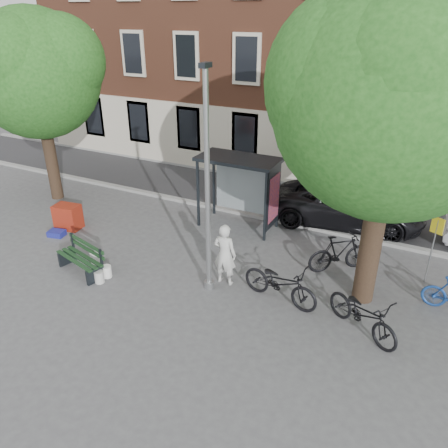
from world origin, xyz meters
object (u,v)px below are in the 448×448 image
at_px(bus_shelter, 250,178).
at_px(notice_sign, 435,236).
at_px(lamppost, 208,198).
at_px(bike_c, 363,314).
at_px(bike_d, 339,253).
at_px(red_stand, 68,217).
at_px(bike_a, 280,283).
at_px(car_dark, 348,205).
at_px(bench, 82,259).
at_px(painter, 225,254).

relative_size(bus_shelter, notice_sign, 1.38).
distance_m(lamppost, bus_shelter, 4.24).
xyz_separation_m(bike_c, notice_sign, (1.23, 3.13, 0.97)).
relative_size(bike_d, red_stand, 2.21).
xyz_separation_m(bike_a, car_dark, (0.52, 5.72, 0.16)).
xyz_separation_m(bus_shelter, notice_sign, (6.08, -0.95, -0.39)).
bearing_deg(lamppost, notice_sign, 29.95).
distance_m(lamppost, car_dark, 6.87).
relative_size(bus_shelter, car_dark, 0.53).
xyz_separation_m(red_stand, notice_sign, (11.88, 2.09, 1.08)).
bearing_deg(bus_shelter, notice_sign, -8.91).
distance_m(bench, car_dark, 9.48).
bearing_deg(painter, bench, 16.83).
bearing_deg(bike_a, bus_shelter, 45.21).
bearing_deg(bike_c, bench, 129.00).
distance_m(bus_shelter, bike_a, 4.77).
xyz_separation_m(bus_shelter, painter, (0.87, -3.64, -0.98)).
distance_m(car_dark, notice_sign, 4.22).
bearing_deg(painter, bus_shelter, -78.99).
distance_m(bike_c, red_stand, 10.70).
distance_m(bus_shelter, car_dark, 3.86).
bearing_deg(red_stand, bike_d, 9.57).
bearing_deg(bike_a, bench, 113.09).
bearing_deg(lamppost, car_dark, 67.43).
distance_m(bench, bike_d, 7.77).
relative_size(bench, notice_sign, 0.91).
bearing_deg(bike_a, red_stand, 95.62).
xyz_separation_m(bus_shelter, bike_c, (4.85, -4.08, -1.36)).
distance_m(bus_shelter, red_stand, 6.72).
relative_size(car_dark, red_stand, 5.99).
height_order(bike_a, car_dark, car_dark).
height_order(bus_shelter, bike_a, bus_shelter).
relative_size(lamppost, bus_shelter, 2.14).
bearing_deg(notice_sign, bike_d, -143.53).
distance_m(painter, bike_d, 3.54).
distance_m(bench, red_stand, 3.27).
relative_size(bus_shelter, painter, 1.52).
xyz_separation_m(bench, bike_d, (6.88, 3.62, 0.17)).
height_order(bus_shelter, bike_d, bus_shelter).
xyz_separation_m(painter, bench, (-4.11, -1.44, -0.51)).
height_order(painter, bench, painter).
height_order(lamppost, red_stand, lamppost).
bearing_deg(car_dark, lamppost, 149.45).
height_order(bike_a, red_stand, bike_a).
bearing_deg(painter, bike_a, 173.19).
relative_size(bench, bike_d, 0.95).
distance_m(bike_a, bike_d, 2.53).
bearing_deg(red_stand, notice_sign, 10.00).
xyz_separation_m(painter, bike_a, (1.74, -0.13, -0.35)).
relative_size(painter, bike_d, 0.94).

